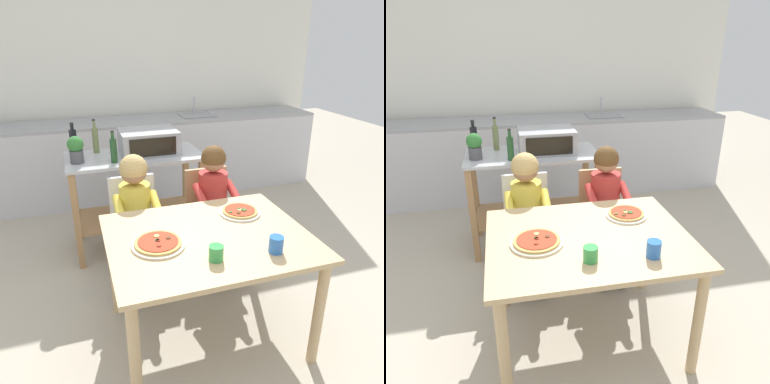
% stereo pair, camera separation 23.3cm
% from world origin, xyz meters
% --- Properties ---
extents(ground_plane, '(11.17, 11.17, 0.00)m').
position_xyz_m(ground_plane, '(0.00, 1.12, 0.00)').
color(ground_plane, '#B7AD99').
extents(back_wall_tiled, '(4.84, 0.12, 2.70)m').
position_xyz_m(back_wall_tiled, '(0.00, 2.85, 1.35)').
color(back_wall_tiled, white).
rests_on(back_wall_tiled, ground).
extents(kitchen_counter, '(4.36, 0.60, 1.10)m').
position_xyz_m(kitchen_counter, '(0.00, 2.44, 0.45)').
color(kitchen_counter, silver).
rests_on(kitchen_counter, ground).
extents(kitchen_island_cart, '(1.12, 0.55, 0.86)m').
position_xyz_m(kitchen_island_cart, '(-0.20, 1.25, 0.57)').
color(kitchen_island_cart, '#B7BABF').
rests_on(kitchen_island_cart, ground).
extents(toaster_oven, '(0.48, 0.38, 0.20)m').
position_xyz_m(toaster_oven, '(-0.07, 1.28, 0.95)').
color(toaster_oven, '#999BA0').
rests_on(toaster_oven, kitchen_island_cart).
extents(bottle_squat_spirits, '(0.06, 0.06, 0.28)m').
position_xyz_m(bottle_squat_spirits, '(-0.67, 1.36, 0.98)').
color(bottle_squat_spirits, black).
rests_on(bottle_squat_spirits, kitchen_island_cart).
extents(bottle_clear_vinegar, '(0.05, 0.05, 0.26)m').
position_xyz_m(bottle_clear_vinegar, '(-0.38, 1.10, 0.96)').
color(bottle_clear_vinegar, '#1E4723').
rests_on(bottle_clear_vinegar, kitchen_island_cart).
extents(bottle_dark_olive_oil, '(0.05, 0.05, 0.29)m').
position_xyz_m(bottle_dark_olive_oil, '(-0.49, 1.42, 0.97)').
color(bottle_dark_olive_oil, olive).
rests_on(bottle_dark_olive_oil, kitchen_island_cart).
extents(potted_herb_plant, '(0.13, 0.13, 0.21)m').
position_xyz_m(potted_herb_plant, '(-0.66, 1.19, 0.97)').
color(potted_herb_plant, '#4C4C51').
rests_on(potted_herb_plant, kitchen_island_cart).
extents(dining_table, '(1.15, 0.92, 0.72)m').
position_xyz_m(dining_table, '(0.00, 0.00, 0.62)').
color(dining_table, tan).
rests_on(dining_table, ground).
extents(dining_chair_left, '(0.36, 0.36, 0.81)m').
position_xyz_m(dining_chair_left, '(-0.30, 0.76, 0.48)').
color(dining_chair_left, silver).
rests_on(dining_chair_left, ground).
extents(dining_chair_right, '(0.36, 0.36, 0.81)m').
position_xyz_m(dining_chair_right, '(0.29, 0.75, 0.48)').
color(dining_chair_right, tan).
rests_on(dining_chair_right, ground).
extents(child_in_yellow_shirt, '(0.32, 0.42, 1.01)m').
position_xyz_m(child_in_yellow_shirt, '(-0.30, 0.64, 0.66)').
color(child_in_yellow_shirt, '#424C6B').
rests_on(child_in_yellow_shirt, ground).
extents(child_in_red_shirt, '(0.32, 0.42, 1.03)m').
position_xyz_m(child_in_red_shirt, '(0.29, 0.63, 0.66)').
color(child_in_red_shirt, '#424C6B').
rests_on(child_in_red_shirt, ground).
extents(pizza_plate_cream, '(0.30, 0.30, 0.03)m').
position_xyz_m(pizza_plate_cream, '(-0.30, -0.02, 0.74)').
color(pizza_plate_cream, beige).
rests_on(pizza_plate_cream, dining_table).
extents(pizza_plate_white, '(0.26, 0.26, 0.03)m').
position_xyz_m(pizza_plate_white, '(0.29, 0.21, 0.74)').
color(pizza_plate_white, white).
rests_on(pizza_plate_white, dining_table).
extents(drinking_cup_green, '(0.08, 0.08, 0.08)m').
position_xyz_m(drinking_cup_green, '(-0.05, -0.25, 0.76)').
color(drinking_cup_green, green).
rests_on(drinking_cup_green, dining_table).
extents(drinking_cup_blue, '(0.08, 0.08, 0.09)m').
position_xyz_m(drinking_cup_blue, '(0.28, -0.28, 0.77)').
color(drinking_cup_blue, blue).
rests_on(drinking_cup_blue, dining_table).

